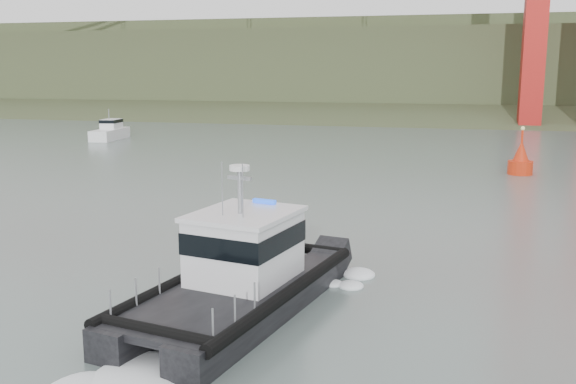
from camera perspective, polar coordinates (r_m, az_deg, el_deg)
name	(u,v)px	position (r m, az deg, el deg)	size (l,w,h in m)	color
ground	(238,295)	(24.05, -4.44, -9.13)	(400.00, 400.00, 0.00)	slate
headlands	(419,74)	(147.07, 11.57, 10.21)	(500.00, 105.36, 27.12)	#384B2A
patrol_boat	(241,273)	(22.30, -4.24, -7.19)	(5.98, 11.34, 5.23)	black
motorboat	(110,131)	(79.21, -15.52, 5.21)	(2.86, 6.92, 3.71)	white
nav_buoy	(521,161)	(53.93, 19.97, 2.60)	(1.93, 1.93, 4.02)	red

